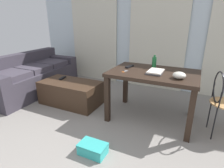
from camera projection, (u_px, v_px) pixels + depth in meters
ground_plane at (120, 130)px, 2.49m from camera, size 7.52×7.52×0.00m
wall_back at (159, 25)px, 3.71m from camera, size 5.88×0.10×2.64m
curtains at (157, 32)px, 3.68m from camera, size 4.18×0.03×2.38m
couch at (32, 77)px, 3.74m from camera, size 0.86×1.94×0.77m
coffee_table at (71, 93)px, 3.22m from camera, size 1.05×0.56×0.41m
craft_table at (153, 79)px, 2.59m from camera, size 1.21×0.81×0.74m
wire_chair at (223, 97)px, 2.24m from camera, size 0.40×0.42×0.85m
bottle_near at (154, 62)px, 2.73m from camera, size 0.06×0.06×0.19m
bowl at (179, 75)px, 2.25m from camera, size 0.16×0.16×0.09m
book_stack at (155, 72)px, 2.48m from camera, size 0.21×0.28×0.04m
tv_remote_on_table at (130, 66)px, 2.79m from camera, size 0.08×0.19×0.02m
scissors at (124, 71)px, 2.55m from camera, size 0.06×0.12×0.00m
tv_remote_primary at (63, 78)px, 3.32m from camera, size 0.08×0.18×0.02m
shoebox at (93, 149)px, 2.04m from camera, size 0.31×0.20×0.13m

